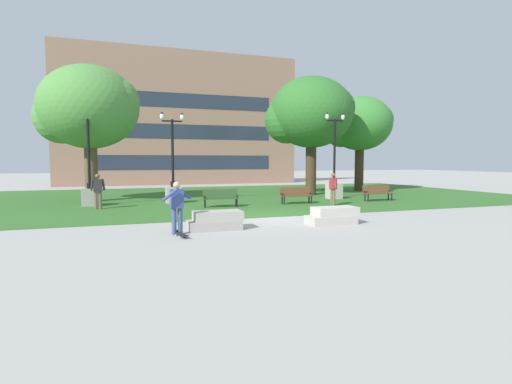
{
  "coord_description": "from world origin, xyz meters",
  "views": [
    {
      "loc": [
        -6.06,
        -15.45,
        2.37
      ],
      "look_at": [
        -1.18,
        -1.4,
        1.2
      ],
      "focal_mm": 28.0,
      "sensor_mm": 36.0,
      "label": 1
    }
  ],
  "objects_px": {
    "person_bystander_far_lawn": "(333,187)",
    "person_bystander_near_lawn": "(98,189)",
    "lamp_post_center": "(173,185)",
    "person_skateboarder": "(177,205)",
    "park_bench_far_left": "(296,194)",
    "concrete_block_center": "(216,221)",
    "park_bench_near_right": "(221,197)",
    "lamp_post_left": "(334,181)",
    "park_bench_near_left": "(377,192)",
    "lamp_post_right": "(90,185)",
    "skateboard": "(181,234)",
    "concrete_block_left": "(333,216)"
  },
  "relations": [
    {
      "from": "park_bench_near_left",
      "to": "lamp_post_right",
      "type": "height_order",
      "value": "lamp_post_right"
    },
    {
      "from": "concrete_block_center",
      "to": "person_skateboarder",
      "type": "relative_size",
      "value": 1.09
    },
    {
      "from": "concrete_block_left",
      "to": "lamp_post_center",
      "type": "relative_size",
      "value": 0.38
    },
    {
      "from": "concrete_block_left",
      "to": "park_bench_near_right",
      "type": "bearing_deg",
      "value": 111.89
    },
    {
      "from": "park_bench_near_right",
      "to": "lamp_post_right",
      "type": "bearing_deg",
      "value": 156.7
    },
    {
      "from": "concrete_block_center",
      "to": "lamp_post_center",
      "type": "xyz_separation_m",
      "value": [
        -0.25,
        9.14,
        0.73
      ]
    },
    {
      "from": "park_bench_far_left",
      "to": "person_bystander_far_lawn",
      "type": "xyz_separation_m",
      "value": [
        1.45,
        -1.47,
        0.45
      ]
    },
    {
      "from": "person_skateboarder",
      "to": "skateboard",
      "type": "bearing_deg",
      "value": -80.87
    },
    {
      "from": "person_bystander_far_lawn",
      "to": "person_bystander_near_lawn",
      "type": "bearing_deg",
      "value": 168.48
    },
    {
      "from": "person_skateboarder",
      "to": "person_bystander_near_lawn",
      "type": "height_order",
      "value": "person_bystander_near_lawn"
    },
    {
      "from": "person_skateboarder",
      "to": "park_bench_far_left",
      "type": "relative_size",
      "value": 0.94
    },
    {
      "from": "lamp_post_center",
      "to": "person_bystander_near_lawn",
      "type": "bearing_deg",
      "value": -155.98
    },
    {
      "from": "lamp_post_right",
      "to": "person_bystander_far_lawn",
      "type": "distance_m",
      "value": 12.69
    },
    {
      "from": "park_bench_far_left",
      "to": "person_bystander_near_lawn",
      "type": "distance_m",
      "value": 10.19
    },
    {
      "from": "park_bench_far_left",
      "to": "concrete_block_center",
      "type": "bearing_deg",
      "value": -132.86
    },
    {
      "from": "skateboard",
      "to": "park_bench_near_left",
      "type": "xyz_separation_m",
      "value": [
        12.57,
        7.31,
        0.45
      ]
    },
    {
      "from": "concrete_block_center",
      "to": "person_skateboarder",
      "type": "distance_m",
      "value": 1.63
    },
    {
      "from": "skateboard",
      "to": "person_bystander_near_lawn",
      "type": "relative_size",
      "value": 0.61
    },
    {
      "from": "skateboard",
      "to": "person_bystander_near_lawn",
      "type": "height_order",
      "value": "person_bystander_near_lawn"
    },
    {
      "from": "lamp_post_center",
      "to": "person_bystander_far_lawn",
      "type": "distance_m",
      "value": 8.76
    },
    {
      "from": "park_bench_near_right",
      "to": "skateboard",
      "type": "bearing_deg",
      "value": -113.07
    },
    {
      "from": "park_bench_near_left",
      "to": "person_bystander_far_lawn",
      "type": "xyz_separation_m",
      "value": [
        -3.74,
        -1.33,
        0.45
      ]
    },
    {
      "from": "skateboard",
      "to": "park_bench_near_left",
      "type": "bearing_deg",
      "value": 30.18
    },
    {
      "from": "person_skateboarder",
      "to": "park_bench_near_right",
      "type": "height_order",
      "value": "person_skateboarder"
    },
    {
      "from": "person_bystander_near_lawn",
      "to": "person_bystander_far_lawn",
      "type": "height_order",
      "value": "same"
    },
    {
      "from": "concrete_block_left",
      "to": "park_bench_far_left",
      "type": "height_order",
      "value": "park_bench_far_left"
    },
    {
      "from": "park_bench_far_left",
      "to": "lamp_post_left",
      "type": "height_order",
      "value": "lamp_post_left"
    },
    {
      "from": "park_bench_near_left",
      "to": "lamp_post_center",
      "type": "distance_m",
      "value": 11.83
    },
    {
      "from": "park_bench_near_right",
      "to": "lamp_post_left",
      "type": "bearing_deg",
      "value": 14.8
    },
    {
      "from": "lamp_post_left",
      "to": "lamp_post_right",
      "type": "xyz_separation_m",
      "value": [
        -14.04,
        0.67,
        0.04
      ]
    },
    {
      "from": "person_bystander_near_lawn",
      "to": "person_skateboarder",
      "type": "bearing_deg",
      "value": -71.31
    },
    {
      "from": "concrete_block_left",
      "to": "person_bystander_near_lawn",
      "type": "xyz_separation_m",
      "value": [
        -8.5,
        7.69,
        0.68
      ]
    },
    {
      "from": "concrete_block_center",
      "to": "park_bench_near_right",
      "type": "height_order",
      "value": "park_bench_near_right"
    },
    {
      "from": "lamp_post_left",
      "to": "park_bench_near_left",
      "type": "bearing_deg",
      "value": -48.76
    },
    {
      "from": "person_bystander_near_lawn",
      "to": "person_bystander_far_lawn",
      "type": "relative_size",
      "value": 1.0
    },
    {
      "from": "park_bench_near_left",
      "to": "person_bystander_far_lawn",
      "type": "relative_size",
      "value": 1.06
    },
    {
      "from": "park_bench_far_left",
      "to": "person_bystander_near_lawn",
      "type": "height_order",
      "value": "person_bystander_near_lawn"
    },
    {
      "from": "lamp_post_left",
      "to": "lamp_post_right",
      "type": "relative_size",
      "value": 0.96
    },
    {
      "from": "park_bench_near_left",
      "to": "lamp_post_left",
      "type": "distance_m",
      "value": 2.7
    },
    {
      "from": "skateboard",
      "to": "park_bench_near_left",
      "type": "relative_size",
      "value": 0.57
    },
    {
      "from": "skateboard",
      "to": "concrete_block_center",
      "type": "bearing_deg",
      "value": 34.58
    },
    {
      "from": "park_bench_near_left",
      "to": "lamp_post_center",
      "type": "height_order",
      "value": "lamp_post_center"
    },
    {
      "from": "person_skateboarder",
      "to": "lamp_post_center",
      "type": "xyz_separation_m",
      "value": [
        1.14,
        9.66,
        0.07
      ]
    },
    {
      "from": "skateboard",
      "to": "park_bench_near_right",
      "type": "distance_m",
      "value": 7.9
    },
    {
      "from": "concrete_block_left",
      "to": "park_bench_near_left",
      "type": "relative_size",
      "value": 1.05
    },
    {
      "from": "lamp_post_left",
      "to": "person_bystander_far_lawn",
      "type": "height_order",
      "value": "lamp_post_left"
    },
    {
      "from": "park_bench_near_right",
      "to": "concrete_block_left",
      "type": "bearing_deg",
      "value": -68.11
    },
    {
      "from": "park_bench_near_right",
      "to": "person_bystander_far_lawn",
      "type": "distance_m",
      "value": 5.9
    },
    {
      "from": "park_bench_far_left",
      "to": "lamp_post_center",
      "type": "bearing_deg",
      "value": 157.56
    },
    {
      "from": "concrete_block_left",
      "to": "park_bench_far_left",
      "type": "bearing_deg",
      "value": 76.4
    }
  ]
}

